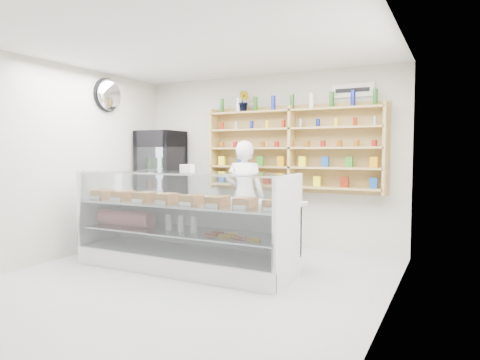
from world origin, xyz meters
The scene contains 8 objects.
room centered at (0.00, 0.00, 1.40)m, with size 5.00×5.00×5.00m.
display_counter centered at (-0.34, 0.61, 0.35)m, with size 2.95×0.88×1.28m.
shop_worker centered at (-0.11, 1.93, 0.86)m, with size 0.63×0.41×1.72m, color silver.
drinks_cooler centered at (-1.85, 2.09, 0.96)m, with size 0.72×0.71×1.91m.
wall_shelving centered at (0.50, 2.34, 1.59)m, with size 2.84×0.28×1.33m.
potted_plant centered at (-0.33, 2.34, 2.37)m, with size 0.19×0.15×0.34m, color #1E6626.
security_mirror centered at (-2.17, 1.20, 2.45)m, with size 0.15×0.50×0.50m, color silver.
wall_sign centered at (1.40, 2.47, 2.45)m, with size 0.62×0.03×0.20m, color white.
Camera 1 is at (2.84, -3.98, 1.54)m, focal length 32.00 mm.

